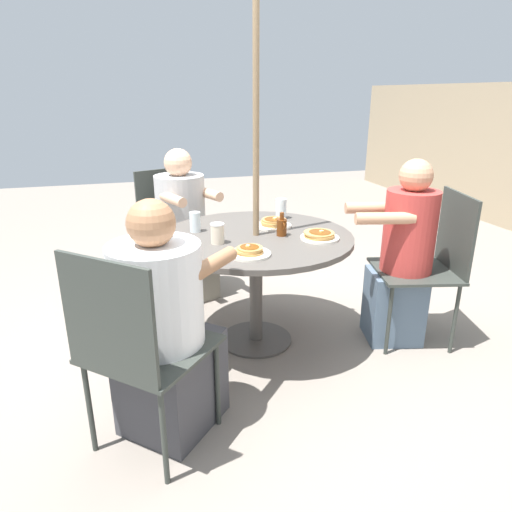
% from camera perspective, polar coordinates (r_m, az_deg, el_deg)
% --- Properties ---
extents(ground_plane, '(12.00, 12.00, 0.00)m').
position_cam_1_polar(ground_plane, '(3.03, -0.00, -10.43)').
color(ground_plane, gray).
extents(patio_table, '(1.17, 1.17, 0.72)m').
position_cam_1_polar(patio_table, '(2.77, -0.00, 0.84)').
color(patio_table, '#4C4742').
rests_on(patio_table, ground).
extents(umbrella_pole, '(0.04, 0.04, 2.32)m').
position_cam_1_polar(umbrella_pole, '(2.64, -0.00, 11.89)').
color(umbrella_pole, '#846B4C').
rests_on(umbrella_pole, ground).
extents(patio_chair_north, '(0.67, 0.67, 0.96)m').
position_cam_1_polar(patio_chair_north, '(1.97, -14.90, -10.49)').
color(patio_chair_north, '#333833').
rests_on(patio_chair_north, ground).
extents(diner_north, '(0.63, 0.63, 1.12)m').
position_cam_1_polar(diner_north, '(2.12, -11.36, -9.42)').
color(diner_north, '#3D3D42').
rests_on(diner_north, ground).
extents(patio_chair_east, '(0.58, 0.58, 0.96)m').
position_cam_1_polar(patio_chair_east, '(3.04, 21.09, -0.30)').
color(patio_chair_east, '#333833').
rests_on(patio_chair_east, ground).
extents(diner_east, '(0.42, 0.56, 1.16)m').
position_cam_1_polar(diner_east, '(2.97, 17.78, -0.51)').
color(diner_east, slate).
rests_on(diner_east, ground).
extents(patio_chair_south, '(0.62, 0.62, 0.96)m').
position_cam_1_polar(patio_chair_south, '(3.68, -10.47, 4.07)').
color(patio_chair_south, '#333833').
rests_on(patio_chair_south, ground).
extents(diner_south, '(0.55, 0.50, 1.14)m').
position_cam_1_polar(diner_south, '(3.53, -9.03, 2.93)').
color(diner_south, gray).
rests_on(diner_south, ground).
extents(pancake_plate_a, '(0.23, 0.23, 0.06)m').
position_cam_1_polar(pancake_plate_a, '(2.90, 2.24, 4.09)').
color(pancake_plate_a, silver).
rests_on(pancake_plate_a, patio_table).
extents(pancake_plate_b, '(0.23, 0.23, 0.05)m').
position_cam_1_polar(pancake_plate_b, '(2.68, 7.94, 2.51)').
color(pancake_plate_b, silver).
rests_on(pancake_plate_b, patio_table).
extents(pancake_plate_c, '(0.23, 0.23, 0.06)m').
position_cam_1_polar(pancake_plate_c, '(2.39, -0.81, 0.51)').
color(pancake_plate_c, silver).
rests_on(pancake_plate_c, patio_table).
extents(syrup_bottle, '(0.08, 0.06, 0.14)m').
position_cam_1_polar(syrup_bottle, '(2.72, 3.24, 3.68)').
color(syrup_bottle, '#602D0F').
rests_on(syrup_bottle, patio_table).
extents(coffee_cup, '(0.08, 0.08, 0.12)m').
position_cam_1_polar(coffee_cup, '(2.58, -4.84, 2.83)').
color(coffee_cup, beige).
rests_on(coffee_cup, patio_table).
extents(drinking_glass_a, '(0.07, 0.07, 0.14)m').
position_cam_1_polar(drinking_glass_a, '(3.09, 3.15, 5.92)').
color(drinking_glass_a, silver).
rests_on(drinking_glass_a, patio_table).
extents(drinking_glass_b, '(0.07, 0.07, 0.12)m').
position_cam_1_polar(drinking_glass_b, '(2.81, -7.62, 4.25)').
color(drinking_glass_b, silver).
rests_on(drinking_glass_b, patio_table).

